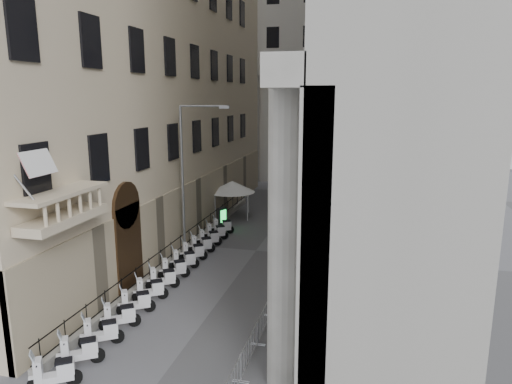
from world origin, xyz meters
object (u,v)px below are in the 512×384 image
(pedestrian_a, at_px, (282,235))
(info_kiosk, at_px, (222,218))
(security_tent, at_px, (235,188))
(pedestrian_b, at_px, (308,197))
(street_lamp, at_px, (189,167))

(pedestrian_a, bearing_deg, info_kiosk, -54.59)
(security_tent, bearing_deg, pedestrian_b, 45.57)
(security_tent, xyz_separation_m, pedestrian_a, (5.09, -6.68, -1.57))
(security_tent, relative_size, pedestrian_b, 2.07)
(info_kiosk, height_order, pedestrian_b, pedestrian_b)
(info_kiosk, height_order, pedestrian_a, pedestrian_a)
(pedestrian_a, bearing_deg, pedestrian_b, -112.11)
(info_kiosk, distance_m, pedestrian_a, 6.12)
(info_kiosk, xyz_separation_m, pedestrian_b, (5.23, 8.66, 0.05))
(security_tent, xyz_separation_m, street_lamp, (-0.20, -9.16, 3.07))
(pedestrian_b, bearing_deg, security_tent, 46.51)
(street_lamp, bearing_deg, info_kiosk, 79.62)
(pedestrian_a, height_order, pedestrian_b, pedestrian_a)
(pedestrian_a, bearing_deg, security_tent, -74.31)
(street_lamp, xyz_separation_m, info_kiosk, (0.17, 5.80, -4.73))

